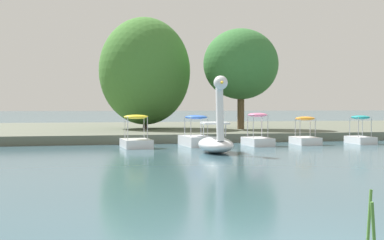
{
  "coord_description": "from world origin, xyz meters",
  "views": [
    {
      "loc": [
        -2.84,
        -5.6,
        1.91
      ],
      "look_at": [
        2.39,
        17.02,
        1.33
      ],
      "focal_mm": 49.78,
      "sensor_mm": 36.0,
      "label": 1
    }
  ],
  "objects_px": {
    "pedal_boat_orange": "(305,137)",
    "pedal_boat_yellow": "(136,138)",
    "pedal_boat_pink": "(258,137)",
    "pedal_boat_blue": "(196,137)",
    "swan_boat": "(216,138)",
    "tree_broadleaf_right": "(241,64)",
    "tree_willow_overhanging": "(145,71)",
    "pedal_boat_teal": "(360,134)"
  },
  "relations": [
    {
      "from": "pedal_boat_orange",
      "to": "pedal_boat_yellow",
      "type": "bearing_deg",
      "value": -178.91
    },
    {
      "from": "pedal_boat_pink",
      "to": "pedal_boat_orange",
      "type": "bearing_deg",
      "value": 4.78
    },
    {
      "from": "pedal_boat_yellow",
      "to": "pedal_boat_blue",
      "type": "height_order",
      "value": "pedal_boat_yellow"
    },
    {
      "from": "swan_boat",
      "to": "pedal_boat_pink",
      "type": "xyz_separation_m",
      "value": [
        3.09,
        3.51,
        -0.18
      ]
    },
    {
      "from": "pedal_boat_blue",
      "to": "pedal_boat_orange",
      "type": "xyz_separation_m",
      "value": [
        5.64,
        -0.19,
        -0.05
      ]
    },
    {
      "from": "pedal_boat_yellow",
      "to": "tree_broadleaf_right",
      "type": "bearing_deg",
      "value": 45.27
    },
    {
      "from": "pedal_boat_orange",
      "to": "tree_broadleaf_right",
      "type": "bearing_deg",
      "value": 96.82
    },
    {
      "from": "pedal_boat_pink",
      "to": "swan_boat",
      "type": "bearing_deg",
      "value": -131.41
    },
    {
      "from": "pedal_boat_pink",
      "to": "tree_willow_overhanging",
      "type": "distance_m",
      "value": 11.56
    },
    {
      "from": "pedal_boat_orange",
      "to": "tree_broadleaf_right",
      "type": "distance_m",
      "value": 8.76
    },
    {
      "from": "pedal_boat_blue",
      "to": "pedal_boat_teal",
      "type": "bearing_deg",
      "value": -2.07
    },
    {
      "from": "pedal_boat_yellow",
      "to": "tree_willow_overhanging",
      "type": "bearing_deg",
      "value": 79.59
    },
    {
      "from": "tree_willow_overhanging",
      "to": "tree_broadleaf_right",
      "type": "height_order",
      "value": "tree_willow_overhanging"
    },
    {
      "from": "pedal_boat_blue",
      "to": "pedal_boat_orange",
      "type": "bearing_deg",
      "value": -1.89
    },
    {
      "from": "pedal_boat_blue",
      "to": "pedal_boat_teal",
      "type": "xyz_separation_m",
      "value": [
        8.67,
        -0.31,
        0.04
      ]
    },
    {
      "from": "pedal_boat_orange",
      "to": "tree_willow_overhanging",
      "type": "height_order",
      "value": "tree_willow_overhanging"
    },
    {
      "from": "pedal_boat_blue",
      "to": "tree_willow_overhanging",
      "type": "bearing_deg",
      "value": 96.61
    },
    {
      "from": "pedal_boat_blue",
      "to": "swan_boat",
      "type": "bearing_deg",
      "value": -91.15
    },
    {
      "from": "pedal_boat_teal",
      "to": "tree_broadleaf_right",
      "type": "bearing_deg",
      "value": 116.97
    },
    {
      "from": "pedal_boat_pink",
      "to": "pedal_boat_orange",
      "type": "relative_size",
      "value": 1.08
    },
    {
      "from": "pedal_boat_orange",
      "to": "tree_broadleaf_right",
      "type": "xyz_separation_m",
      "value": [
        -0.91,
        7.61,
        4.24
      ]
    },
    {
      "from": "pedal_boat_pink",
      "to": "pedal_boat_teal",
      "type": "bearing_deg",
      "value": 0.94
    },
    {
      "from": "swan_boat",
      "to": "tree_broadleaf_right",
      "type": "distance_m",
      "value": 12.96
    },
    {
      "from": "tree_broadleaf_right",
      "to": "pedal_boat_pink",
      "type": "bearing_deg",
      "value": -102.37
    },
    {
      "from": "swan_boat",
      "to": "pedal_boat_orange",
      "type": "xyz_separation_m",
      "value": [
        5.72,
        3.73,
        -0.22
      ]
    },
    {
      "from": "pedal_boat_orange",
      "to": "tree_willow_overhanging",
      "type": "xyz_separation_m",
      "value": [
        -6.77,
        9.88,
        3.86
      ]
    },
    {
      "from": "pedal_boat_orange",
      "to": "pedal_boat_teal",
      "type": "height_order",
      "value": "pedal_boat_teal"
    },
    {
      "from": "swan_boat",
      "to": "tree_broadleaf_right",
      "type": "bearing_deg",
      "value": 67.01
    },
    {
      "from": "pedal_boat_yellow",
      "to": "pedal_boat_orange",
      "type": "xyz_separation_m",
      "value": [
        8.61,
        0.16,
        -0.03
      ]
    },
    {
      "from": "swan_boat",
      "to": "pedal_boat_pink",
      "type": "distance_m",
      "value": 4.68
    },
    {
      "from": "pedal_boat_blue",
      "to": "pedal_boat_pink",
      "type": "distance_m",
      "value": 3.04
    },
    {
      "from": "pedal_boat_pink",
      "to": "pedal_boat_teal",
      "type": "relative_size",
      "value": 1.12
    },
    {
      "from": "pedal_boat_teal",
      "to": "pedal_boat_pink",
      "type": "bearing_deg",
      "value": -179.06
    },
    {
      "from": "swan_boat",
      "to": "pedal_boat_yellow",
      "type": "xyz_separation_m",
      "value": [
        -2.89,
        3.56,
        -0.19
      ]
    },
    {
      "from": "pedal_boat_yellow",
      "to": "pedal_boat_teal",
      "type": "distance_m",
      "value": 11.64
    },
    {
      "from": "swan_boat",
      "to": "tree_willow_overhanging",
      "type": "height_order",
      "value": "tree_willow_overhanging"
    },
    {
      "from": "swan_boat",
      "to": "pedal_boat_teal",
      "type": "height_order",
      "value": "swan_boat"
    },
    {
      "from": "tree_willow_overhanging",
      "to": "pedal_boat_pink",
      "type": "bearing_deg",
      "value": -67.71
    },
    {
      "from": "swan_boat",
      "to": "pedal_boat_orange",
      "type": "distance_m",
      "value": 6.83
    },
    {
      "from": "tree_willow_overhanging",
      "to": "swan_boat",
      "type": "bearing_deg",
      "value": -85.61
    },
    {
      "from": "tree_broadleaf_right",
      "to": "tree_willow_overhanging",
      "type": "bearing_deg",
      "value": 158.87
    },
    {
      "from": "pedal_boat_teal",
      "to": "tree_willow_overhanging",
      "type": "bearing_deg",
      "value": 134.4
    }
  ]
}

